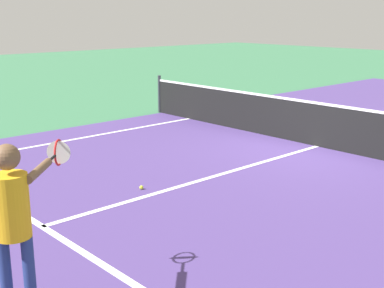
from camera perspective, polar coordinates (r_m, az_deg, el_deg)
The scene contains 7 objects.
ground_plane at distance 11.41m, azimuth 13.72°, elevation -0.25°, with size 60.00×60.00×0.00m, color #38724C.
court_surface_inbounds at distance 11.41m, azimuth 13.72°, elevation -0.24°, with size 10.62×24.40×0.00m, color #4C387A.
line_service_near at distance 7.26m, azimuth -16.27°, elevation -8.77°, with size 8.22×0.10×0.01m, color white.
line_center_service at distance 9.01m, azimuth 2.22°, elevation -3.67°, with size 0.10×6.40×0.01m, color white.
net at distance 11.30m, azimuth 13.86°, elevation 2.17°, with size 10.86×0.09×1.07m.
player_near at distance 4.87m, azimuth -19.18°, elevation -7.19°, with size 0.80×1.03×1.69m.
tennis_ball_mid_court at distance 8.42m, azimuth -5.63°, elevation -4.82°, with size 0.07×0.07×0.07m, color #CCE033.
Camera 1 is at (6.07, -9.25, 2.76)m, focal length 48.09 mm.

